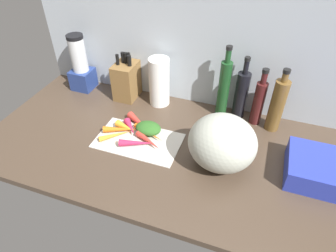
# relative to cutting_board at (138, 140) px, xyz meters

# --- Properties ---
(ground_plane) EXTENTS (1.70, 0.80, 0.03)m
(ground_plane) POSITION_rel_cutting_board_xyz_m (0.16, 0.02, -0.02)
(ground_plane) COLOR #47382B
(wall_back) EXTENTS (1.70, 0.03, 0.60)m
(wall_back) POSITION_rel_cutting_board_xyz_m (0.16, 0.41, 0.30)
(wall_back) COLOR #ADB7C1
(wall_back) RESTS_ON ground_plane
(cutting_board) EXTENTS (0.38, 0.22, 0.01)m
(cutting_board) POSITION_rel_cutting_board_xyz_m (0.00, 0.00, 0.00)
(cutting_board) COLOR beige
(cutting_board) RESTS_ON ground_plane
(carrot_0) EXTENTS (0.10, 0.10, 0.03)m
(carrot_0) POSITION_rel_cutting_board_xyz_m (-0.06, 0.05, 0.02)
(carrot_0) COLOR #B2264C
(carrot_0) RESTS_ON cutting_board
(carrot_1) EXTENTS (0.13, 0.12, 0.02)m
(carrot_1) POSITION_rel_cutting_board_xyz_m (-0.11, -0.02, 0.02)
(carrot_1) COLOR orange
(carrot_1) RESTS_ON cutting_board
(carrot_2) EXTENTS (0.17, 0.08, 0.02)m
(carrot_2) POSITION_rel_cutting_board_xyz_m (0.03, 0.05, 0.02)
(carrot_2) COLOR orange
(carrot_2) RESTS_ON cutting_board
(carrot_3) EXTENTS (0.17, 0.12, 0.03)m
(carrot_3) POSITION_rel_cutting_board_xyz_m (-0.03, 0.09, 0.02)
(carrot_3) COLOR red
(carrot_3) RESTS_ON cutting_board
(carrot_4) EXTENTS (0.11, 0.06, 0.03)m
(carrot_4) POSITION_rel_cutting_board_xyz_m (-0.08, 0.04, 0.02)
(carrot_4) COLOR orange
(carrot_4) RESTS_ON cutting_board
(carrot_5) EXTENTS (0.16, 0.08, 0.03)m
(carrot_5) POSITION_rel_cutting_board_xyz_m (0.01, -0.04, 0.02)
(carrot_5) COLOR #B2264C
(carrot_5) RESTS_ON cutting_board
(carrot_6) EXTENTS (0.14, 0.09, 0.03)m
(carrot_6) POSITION_rel_cutting_board_xyz_m (0.05, -0.01, 0.02)
(carrot_6) COLOR red
(carrot_6) RESTS_ON cutting_board
(carrot_7) EXTENTS (0.16, 0.08, 0.03)m
(carrot_7) POSITION_rel_cutting_board_xyz_m (-0.10, 0.02, 0.02)
(carrot_7) COLOR orange
(carrot_7) RESTS_ON cutting_board
(carrot_greens_pile) EXTENTS (0.12, 0.09, 0.05)m
(carrot_greens_pile) POSITION_rel_cutting_board_xyz_m (0.02, 0.06, 0.03)
(carrot_greens_pile) COLOR #2D6023
(carrot_greens_pile) RESTS_ON cutting_board
(winter_squash) EXTENTS (0.27, 0.24, 0.23)m
(winter_squash) POSITION_rel_cutting_board_xyz_m (0.37, -0.02, 0.11)
(winter_squash) COLOR #B2B7A8
(winter_squash) RESTS_ON ground_plane
(knife_block) EXTENTS (0.11, 0.14, 0.25)m
(knife_block) POSITION_rel_cutting_board_xyz_m (-0.20, 0.32, 0.10)
(knife_block) COLOR brown
(knife_block) RESTS_ON ground_plane
(blender_appliance) EXTENTS (0.11, 0.11, 0.31)m
(blender_appliance) POSITION_rel_cutting_board_xyz_m (-0.47, 0.31, 0.13)
(blender_appliance) COLOR navy
(blender_appliance) RESTS_ON ground_plane
(paper_towel_roll) EXTENTS (0.10, 0.10, 0.25)m
(paper_towel_roll) POSITION_rel_cutting_board_xyz_m (-0.02, 0.32, 0.12)
(paper_towel_roll) COLOR white
(paper_towel_roll) RESTS_ON ground_plane
(bottle_0) EXTENTS (0.05, 0.05, 0.36)m
(bottle_0) POSITION_rel_cutting_board_xyz_m (0.31, 0.33, 0.15)
(bottle_0) COLOR #19421E
(bottle_0) RESTS_ON ground_plane
(bottle_1) EXTENTS (0.06, 0.06, 0.32)m
(bottle_1) POSITION_rel_cutting_board_xyz_m (0.39, 0.35, 0.12)
(bottle_1) COLOR black
(bottle_1) RESTS_ON ground_plane
(bottle_2) EXTENTS (0.05, 0.05, 0.29)m
(bottle_2) POSITION_rel_cutting_board_xyz_m (0.48, 0.32, 0.12)
(bottle_2) COLOR #471919
(bottle_2) RESTS_ON ground_plane
(bottle_3) EXTENTS (0.06, 0.06, 0.31)m
(bottle_3) POSITION_rel_cutting_board_xyz_m (0.56, 0.30, 0.13)
(bottle_3) COLOR brown
(bottle_3) RESTS_ON ground_plane
(dish_rack) EXTENTS (0.28, 0.22, 0.09)m
(dish_rack) POSITION_rel_cutting_board_xyz_m (0.77, 0.04, 0.04)
(dish_rack) COLOR #2838AD
(dish_rack) RESTS_ON ground_plane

